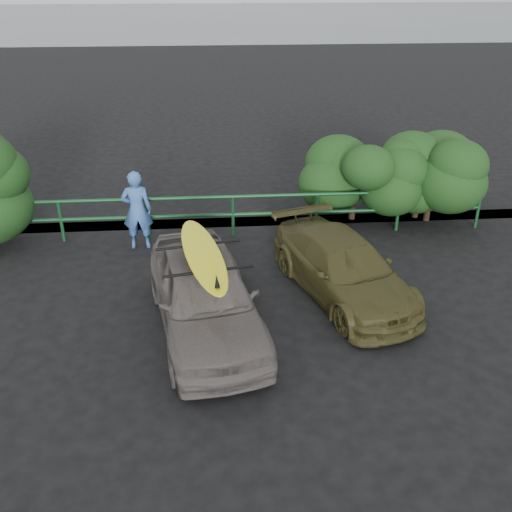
{
  "coord_description": "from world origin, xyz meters",
  "views": [
    {
      "loc": [
        0.6,
        -7.43,
        5.89
      ],
      "look_at": [
        1.3,
        1.83,
        1.07
      ],
      "focal_mm": 40.0,
      "sensor_mm": 36.0,
      "label": 1
    }
  ],
  "objects_px": {
    "olive_vehicle": "(343,268)",
    "man": "(137,210)",
    "sedan": "(205,295)",
    "surfboard": "(203,254)",
    "guardrail": "(191,217)"
  },
  "relations": [
    {
      "from": "guardrail",
      "to": "man",
      "type": "bearing_deg",
      "value": -159.23
    },
    {
      "from": "surfboard",
      "to": "guardrail",
      "type": "bearing_deg",
      "value": 84.55
    },
    {
      "from": "olive_vehicle",
      "to": "surfboard",
      "type": "height_order",
      "value": "surfboard"
    },
    {
      "from": "olive_vehicle",
      "to": "surfboard",
      "type": "bearing_deg",
      "value": -176.82
    },
    {
      "from": "guardrail",
      "to": "olive_vehicle",
      "type": "height_order",
      "value": "olive_vehicle"
    },
    {
      "from": "sedan",
      "to": "surfboard",
      "type": "bearing_deg",
      "value": -86.65
    },
    {
      "from": "sedan",
      "to": "guardrail",
      "type": "bearing_deg",
      "value": 84.55
    },
    {
      "from": "sedan",
      "to": "man",
      "type": "distance_m",
      "value": 3.78
    },
    {
      "from": "guardrail",
      "to": "surfboard",
      "type": "xyz_separation_m",
      "value": [
        0.36,
        -3.89,
        1.0
      ]
    },
    {
      "from": "olive_vehicle",
      "to": "sedan",
      "type": "bearing_deg",
      "value": -176.82
    },
    {
      "from": "man",
      "to": "sedan",
      "type": "bearing_deg",
      "value": 112.19
    },
    {
      "from": "sedan",
      "to": "surfboard",
      "type": "height_order",
      "value": "surfboard"
    },
    {
      "from": "guardrail",
      "to": "sedan",
      "type": "bearing_deg",
      "value": -84.77
    },
    {
      "from": "olive_vehicle",
      "to": "man",
      "type": "bearing_deg",
      "value": 132.14
    },
    {
      "from": "guardrail",
      "to": "surfboard",
      "type": "bearing_deg",
      "value": -84.77
    }
  ]
}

